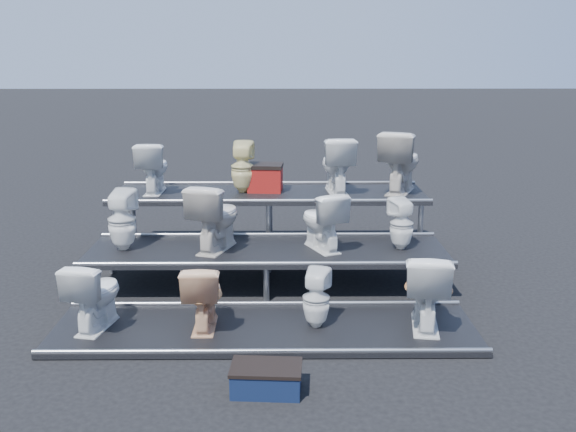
{
  "coord_description": "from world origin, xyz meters",
  "views": [
    {
      "loc": [
        0.18,
        -7.22,
        2.74
      ],
      "look_at": [
        0.25,
        0.1,
        0.84
      ],
      "focal_mm": 40.0,
      "sensor_mm": 36.0,
      "label": 1
    }
  ],
  "objects_px": {
    "toilet_1": "(203,295)",
    "toilet_3": "(426,289)",
    "toilet_11": "(401,161)",
    "toilet_2": "(316,298)",
    "toilet_7": "(402,224)",
    "toilet_8": "(153,167)",
    "toilet_0": "(95,294)",
    "red_crate": "(265,179)",
    "toilet_5": "(215,216)",
    "toilet_9": "(243,167)",
    "step_stool": "(266,380)",
    "toilet_10": "(337,164)",
    "toilet_6": "(322,220)",
    "toilet_4": "(122,220)"
  },
  "relations": [
    {
      "from": "toilet_4",
      "to": "toilet_7",
      "type": "height_order",
      "value": "toilet_4"
    },
    {
      "from": "toilet_3",
      "to": "toilet_8",
      "type": "relative_size",
      "value": 1.14
    },
    {
      "from": "toilet_4",
      "to": "toilet_8",
      "type": "bearing_deg",
      "value": -85.22
    },
    {
      "from": "toilet_0",
      "to": "toilet_3",
      "type": "xyz_separation_m",
      "value": [
        3.27,
        0.0,
        0.04
      ]
    },
    {
      "from": "toilet_1",
      "to": "toilet_8",
      "type": "relative_size",
      "value": 0.98
    },
    {
      "from": "toilet_1",
      "to": "toilet_3",
      "type": "bearing_deg",
      "value": 179.82
    },
    {
      "from": "toilet_4",
      "to": "toilet_7",
      "type": "distance_m",
      "value": 3.27
    },
    {
      "from": "toilet_0",
      "to": "toilet_11",
      "type": "bearing_deg",
      "value": -131.14
    },
    {
      "from": "toilet_3",
      "to": "toilet_9",
      "type": "relative_size",
      "value": 1.13
    },
    {
      "from": "toilet_10",
      "to": "toilet_3",
      "type": "bearing_deg",
      "value": 99.5
    },
    {
      "from": "step_stool",
      "to": "toilet_5",
      "type": "bearing_deg",
      "value": 108.45
    },
    {
      "from": "toilet_5",
      "to": "toilet_8",
      "type": "bearing_deg",
      "value": -34.43
    },
    {
      "from": "toilet_0",
      "to": "red_crate",
      "type": "distance_m",
      "value": 3.19
    },
    {
      "from": "toilet_0",
      "to": "step_stool",
      "type": "distance_m",
      "value": 2.09
    },
    {
      "from": "toilet_6",
      "to": "red_crate",
      "type": "height_order",
      "value": "red_crate"
    },
    {
      "from": "toilet_0",
      "to": "toilet_7",
      "type": "height_order",
      "value": "toilet_7"
    },
    {
      "from": "toilet_7",
      "to": "toilet_11",
      "type": "xyz_separation_m",
      "value": [
        0.2,
        1.3,
        0.52
      ]
    },
    {
      "from": "toilet_2",
      "to": "red_crate",
      "type": "bearing_deg",
      "value": -60.5
    },
    {
      "from": "toilet_7",
      "to": "toilet_4",
      "type": "bearing_deg",
      "value": -23.25
    },
    {
      "from": "toilet_6",
      "to": "toilet_8",
      "type": "height_order",
      "value": "toilet_8"
    },
    {
      "from": "toilet_0",
      "to": "toilet_2",
      "type": "distance_m",
      "value": 2.18
    },
    {
      "from": "toilet_5",
      "to": "toilet_7",
      "type": "distance_m",
      "value": 2.18
    },
    {
      "from": "toilet_5",
      "to": "toilet_0",
      "type": "bearing_deg",
      "value": 69.71
    },
    {
      "from": "toilet_5",
      "to": "toilet_9",
      "type": "distance_m",
      "value": 1.37
    },
    {
      "from": "toilet_0",
      "to": "toilet_1",
      "type": "xyz_separation_m",
      "value": [
        1.07,
        0.0,
        -0.01
      ]
    },
    {
      "from": "toilet_3",
      "to": "toilet_10",
      "type": "height_order",
      "value": "toilet_10"
    },
    {
      "from": "toilet_1",
      "to": "toilet_6",
      "type": "bearing_deg",
      "value": -133.88
    },
    {
      "from": "toilet_2",
      "to": "toilet_5",
      "type": "xyz_separation_m",
      "value": [
        -1.11,
        1.3,
        0.5
      ]
    },
    {
      "from": "toilet_6",
      "to": "toilet_9",
      "type": "relative_size",
      "value": 1.0
    },
    {
      "from": "toilet_8",
      "to": "toilet_11",
      "type": "height_order",
      "value": "toilet_11"
    },
    {
      "from": "toilet_1",
      "to": "toilet_2",
      "type": "height_order",
      "value": "toilet_1"
    },
    {
      "from": "toilet_3",
      "to": "toilet_11",
      "type": "bearing_deg",
      "value": -85.1
    },
    {
      "from": "toilet_0",
      "to": "toilet_8",
      "type": "bearing_deg",
      "value": -80.59
    },
    {
      "from": "toilet_7",
      "to": "toilet_9",
      "type": "bearing_deg",
      "value": -57.19
    },
    {
      "from": "toilet_4",
      "to": "toilet_5",
      "type": "height_order",
      "value": "toilet_5"
    },
    {
      "from": "toilet_6",
      "to": "step_stool",
      "type": "height_order",
      "value": "toilet_6"
    },
    {
      "from": "toilet_3",
      "to": "step_stool",
      "type": "xyz_separation_m",
      "value": [
        -1.55,
        -1.16,
        -0.35
      ]
    },
    {
      "from": "toilet_2",
      "to": "toilet_11",
      "type": "xyz_separation_m",
      "value": [
        1.26,
        2.6,
        0.92
      ]
    },
    {
      "from": "toilet_0",
      "to": "toilet_11",
      "type": "relative_size",
      "value": 0.83
    },
    {
      "from": "toilet_3",
      "to": "toilet_6",
      "type": "relative_size",
      "value": 1.13
    },
    {
      "from": "step_stool",
      "to": "red_crate",
      "type": "bearing_deg",
      "value": 95.22
    },
    {
      "from": "toilet_9",
      "to": "toilet_11",
      "type": "relative_size",
      "value": 0.82
    },
    {
      "from": "step_stool",
      "to": "toilet_0",
      "type": "bearing_deg",
      "value": 149.74
    },
    {
      "from": "toilet_1",
      "to": "toilet_5",
      "type": "xyz_separation_m",
      "value": [
        0.0,
        1.3,
        0.46
      ]
    },
    {
      "from": "toilet_8",
      "to": "toilet_5",
      "type": "bearing_deg",
      "value": 126.68
    },
    {
      "from": "toilet_10",
      "to": "toilet_9",
      "type": "bearing_deg",
      "value": -5.27
    },
    {
      "from": "toilet_8",
      "to": "toilet_6",
      "type": "bearing_deg",
      "value": 149.66
    },
    {
      "from": "toilet_8",
      "to": "toilet_2",
      "type": "bearing_deg",
      "value": 128.81
    },
    {
      "from": "toilet_2",
      "to": "toilet_7",
      "type": "height_order",
      "value": "toilet_7"
    },
    {
      "from": "toilet_8",
      "to": "toilet_10",
      "type": "bearing_deg",
      "value": -179.76
    }
  ]
}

